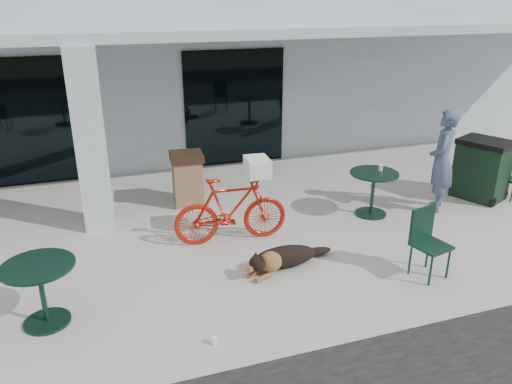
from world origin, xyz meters
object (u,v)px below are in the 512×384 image
object	(u,v)px
trash_receptacle	(188,179)
cafe_table_near	(43,294)
cafe_chair_far_a	(431,245)
dog	(285,256)
cafe_table_far	(372,194)
wheeled_bin	(482,169)
bicycle	(231,210)
person	(442,161)

from	to	relation	value
trash_receptacle	cafe_table_near	bearing A→B (deg)	-127.28
cafe_chair_far_a	dog	bearing A→B (deg)	141.24
cafe_table_far	cafe_chair_far_a	xyz separation A→B (m)	(-0.36, -2.20, 0.10)
dog	wheeled_bin	size ratio (longest dim) A/B	0.96
cafe_table_far	cafe_table_near	bearing A→B (deg)	-163.77
cafe_table_far	wheeled_bin	distance (m)	2.51
dog	bicycle	bearing A→B (deg)	93.97
dog	cafe_chair_far_a	size ratio (longest dim) A/B	1.13
bicycle	cafe_chair_far_a	size ratio (longest dim) A/B	1.84
cafe_table_near	cafe_chair_far_a	distance (m)	5.28
trash_receptacle	cafe_chair_far_a	bearing A→B (deg)	-53.67
bicycle	cafe_table_far	xyz separation A→B (m)	(2.79, 0.21, -0.15)
dog	cafe_table_far	bearing A→B (deg)	7.76
bicycle	cafe_table_far	bearing A→B (deg)	-81.66
bicycle	cafe_chair_far_a	distance (m)	3.14
bicycle	cafe_table_near	xyz separation A→B (m)	(-2.82, -1.42, -0.15)
cafe_chair_far_a	wheeled_bin	bearing A→B (deg)	25.20
dog	trash_receptacle	size ratio (longest dim) A/B	1.11
cafe_chair_far_a	person	bearing A→B (deg)	37.47
bicycle	person	xyz separation A→B (m)	(4.10, 0.05, 0.41)
cafe_table_near	cafe_table_far	distance (m)	5.84
bicycle	trash_receptacle	world-z (taller)	bicycle
bicycle	person	world-z (taller)	person
cafe_table_far	trash_receptacle	bearing A→B (deg)	153.16
wheeled_bin	bicycle	bearing A→B (deg)	158.46
cafe_table_near	cafe_table_far	size ratio (longest dim) A/B	1.00
bicycle	trash_receptacle	distance (m)	1.84
person	wheeled_bin	world-z (taller)	person
bicycle	person	distance (m)	4.13
cafe_table_near	cafe_chair_far_a	bearing A→B (deg)	-6.22
cafe_table_far	person	bearing A→B (deg)	-7.06
bicycle	cafe_table_near	world-z (taller)	bicycle
cafe_table_far	cafe_chair_far_a	world-z (taller)	cafe_chair_far_a
cafe_chair_far_a	trash_receptacle	world-z (taller)	trash_receptacle
dog	person	bearing A→B (deg)	-4.52
cafe_chair_far_a	person	xyz separation A→B (m)	(1.67, 2.04, 0.46)
bicycle	dog	xyz separation A→B (m)	(0.53, -1.08, -0.37)
cafe_table_near	person	xyz separation A→B (m)	(6.93, 1.47, 0.56)
bicycle	cafe_table_near	bearing A→B (deg)	120.74
cafe_table_far	cafe_chair_far_a	size ratio (longest dim) A/B	0.87
cafe_table_far	trash_receptacle	world-z (taller)	trash_receptacle
wheeled_bin	cafe_table_near	bearing A→B (deg)	167.30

